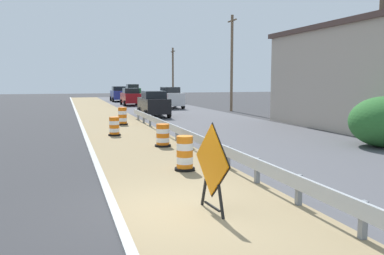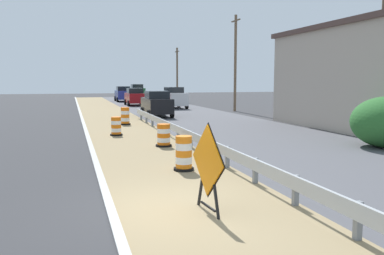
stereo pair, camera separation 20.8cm
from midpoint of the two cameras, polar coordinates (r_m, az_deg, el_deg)
The scene contains 18 objects.
ground_plane at distance 9.13m, azimuth -2.98°, elevation -11.29°, with size 160.00×160.00×0.00m, color #333335.
median_dirt_strip at distance 9.37m, azimuth 2.14°, elevation -10.80°, with size 4.10×120.00×0.01m, color #8E7A56.
curb_near_edge at distance 8.91m, azimuth -11.28°, elevation -11.85°, with size 0.20×120.00×0.11m, color #ADADA8.
guardrail_median at distance 9.48m, azimuth 13.80°, elevation -7.54°, with size 0.18×43.66×0.71m.
warning_sign_diamond at distance 8.65m, azimuth 2.10°, elevation -5.11°, with size 0.20×1.61×1.94m.
traffic_barrel_nearest at distance 12.73m, azimuth -1.49°, elevation -3.85°, with size 0.64×0.64×1.09m.
traffic_barrel_close at distance 17.34m, azimuth -4.45°, elevation -1.26°, with size 0.69×0.69×0.96m.
traffic_barrel_mid at distance 21.03m, azimuth -11.10°, elevation 0.02°, with size 0.63×0.63×0.95m.
traffic_barrel_far at distance 26.03m, azimuth -9.93°, elevation 1.47°, with size 0.67×0.67×1.11m.
car_lead_near_lane at distance 31.57m, azimuth -5.60°, elevation 3.33°, with size 2.01×4.46×1.98m.
car_trailing_near_lane at distance 40.81m, azimuth -3.17°, elevation 4.19°, with size 2.06×4.12×2.12m.
car_lead_far_lane at distance 54.67m, azimuth -10.34°, elevation 4.66°, with size 2.03×4.52×1.99m.
car_mid_far_lane at distance 61.61m, azimuth -8.41°, elevation 5.00°, with size 2.04×4.77×2.19m.
car_trailing_far_lane at distance 45.80m, azimuth -8.71°, elevation 4.28°, with size 1.98×4.32×1.92m.
utility_pole_near at distance 21.09m, azimuth 24.64°, elevation 11.52°, with size 0.24×1.80×9.31m.
utility_pole_mid at distance 37.09m, azimuth 5.43°, elevation 9.14°, with size 0.24×1.80×8.55m.
utility_pole_far at distance 54.64m, azimuth -2.80°, elevation 7.57°, with size 0.24×1.80×7.06m.
bush_roadside at distance 18.87m, azimuth 25.07°, elevation 0.73°, with size 2.90×2.90×2.14m, color #286028.
Camera 1 is at (-2.26, -8.38, 2.81)m, focal length 38.07 mm.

